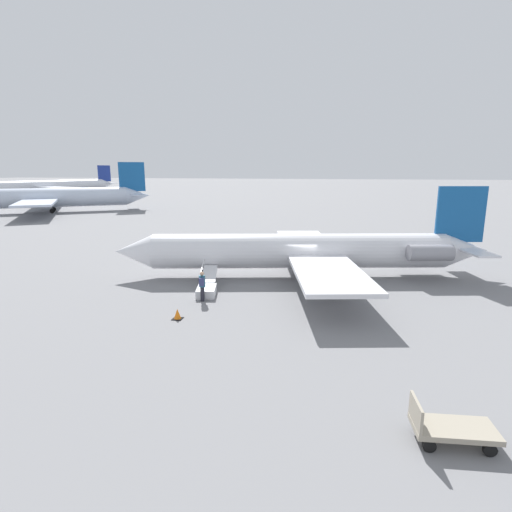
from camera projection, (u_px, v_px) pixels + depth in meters
ground_plane at (299, 277)px, 28.22m from camera, size 600.00×600.00×0.00m
airplane_main at (311, 250)px, 27.83m from camera, size 25.92×19.83×6.31m
airplane_far_center at (38, 186)px, 117.55m from camera, size 39.15×49.11×8.79m
airplane_taxiing_distant at (37, 198)px, 69.09m from camera, size 34.56×27.35×8.76m
boarding_stairs at (207, 287)px, 24.38m from camera, size 1.93×4.14×1.61m
passenger at (202, 284)px, 22.79m from camera, size 0.40×0.56×1.74m
luggage_cart at (449, 428)px, 10.99m from camera, size 2.31×1.33×1.22m
traffic_cone_near_stairs at (177, 314)px, 20.18m from camera, size 0.50×0.50×0.55m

